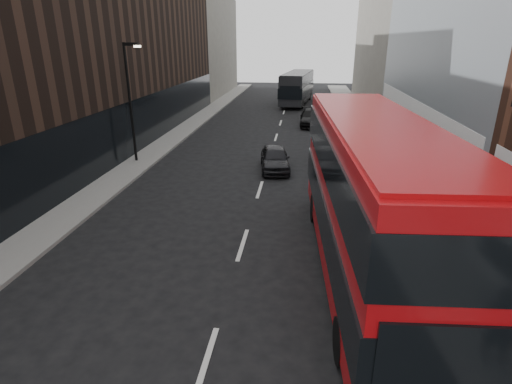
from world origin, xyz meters
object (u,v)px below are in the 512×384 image
(red_bus, at_px, (371,193))
(car_c, at_px, (311,118))
(car_b, at_px, (329,151))
(car_a, at_px, (275,158))
(street_lamp, at_px, (131,95))
(grey_bus, at_px, (297,87))

(red_bus, xyz_separation_m, car_c, (-1.45, 24.52, -2.12))
(car_b, xyz_separation_m, car_c, (-0.94, 11.86, -0.05))
(car_a, distance_m, car_c, 13.75)
(red_bus, relative_size, car_b, 2.74)
(street_lamp, height_order, car_c, street_lamp)
(red_bus, height_order, car_a, red_bus)
(car_b, relative_size, car_c, 0.95)
(street_lamp, height_order, car_a, street_lamp)
(grey_bus, xyz_separation_m, car_c, (1.58, -13.31, -1.27))
(car_b, bearing_deg, car_a, -145.53)
(street_lamp, distance_m, car_a, 9.41)
(grey_bus, distance_m, car_c, 13.47)
(street_lamp, distance_m, red_bus, 16.98)
(red_bus, height_order, car_b, red_bus)
(street_lamp, relative_size, car_a, 1.70)
(red_bus, bearing_deg, car_b, 88.83)
(car_b, bearing_deg, grey_bus, 102.65)
(street_lamp, relative_size, car_b, 1.50)
(grey_bus, xyz_separation_m, car_a, (-0.73, -26.87, -1.28))
(car_c, bearing_deg, grey_bus, 97.11)
(grey_bus, bearing_deg, red_bus, -78.50)
(red_bus, xyz_separation_m, car_a, (-3.77, 10.97, -2.14))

